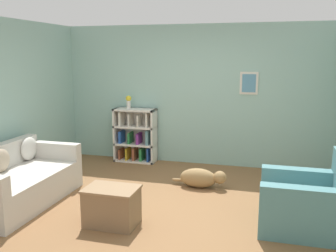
{
  "coord_description": "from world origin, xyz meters",
  "views": [
    {
      "loc": [
        1.39,
        -4.63,
        2.04
      ],
      "look_at": [
        0.0,
        0.4,
        1.05
      ],
      "focal_mm": 40.0,
      "sensor_mm": 36.0,
      "label": 1
    }
  ],
  "objects_px": {
    "bookshelf": "(136,136)",
    "dog": "(201,178)",
    "couch": "(16,182)",
    "recliner_chair": "(310,203)",
    "coffee_table": "(112,205)",
    "vase": "(129,101)"
  },
  "relations": [
    {
      "from": "bookshelf",
      "to": "dog",
      "type": "xyz_separation_m",
      "value": [
        1.5,
        -1.14,
        -0.34
      ]
    },
    {
      "from": "bookshelf",
      "to": "couch",
      "type": "bearing_deg",
      "value": -109.77
    },
    {
      "from": "recliner_chair",
      "to": "couch",
      "type": "bearing_deg",
      "value": -176.59
    },
    {
      "from": "bookshelf",
      "to": "recliner_chair",
      "type": "bearing_deg",
      "value": -36.28
    },
    {
      "from": "couch",
      "to": "bookshelf",
      "type": "relative_size",
      "value": 1.77
    },
    {
      "from": "couch",
      "to": "bookshelf",
      "type": "xyz_separation_m",
      "value": [
        0.88,
        2.44,
        0.19
      ]
    },
    {
      "from": "bookshelf",
      "to": "dog",
      "type": "bearing_deg",
      "value": -37.28
    },
    {
      "from": "coffee_table",
      "to": "dog",
      "type": "xyz_separation_m",
      "value": [
        0.81,
        1.58,
        -0.09
      ]
    },
    {
      "from": "bookshelf",
      "to": "coffee_table",
      "type": "xyz_separation_m",
      "value": [
        0.7,
        -2.72,
        -0.25
      ]
    },
    {
      "from": "couch",
      "to": "recliner_chair",
      "type": "relative_size",
      "value": 1.78
    },
    {
      "from": "couch",
      "to": "coffee_table",
      "type": "height_order",
      "value": "couch"
    },
    {
      "from": "coffee_table",
      "to": "couch",
      "type": "bearing_deg",
      "value": 169.71
    },
    {
      "from": "recliner_chair",
      "to": "coffee_table",
      "type": "relative_size",
      "value": 1.6
    },
    {
      "from": "vase",
      "to": "coffee_table",
      "type": "bearing_deg",
      "value": -73.04
    },
    {
      "from": "recliner_chair",
      "to": "coffee_table",
      "type": "distance_m",
      "value": 2.36
    },
    {
      "from": "recliner_chair",
      "to": "vase",
      "type": "xyz_separation_m",
      "value": [
        -3.13,
        2.19,
        0.85
      ]
    },
    {
      "from": "recliner_chair",
      "to": "dog",
      "type": "bearing_deg",
      "value": 144.75
    },
    {
      "from": "recliner_chair",
      "to": "coffee_table",
      "type": "bearing_deg",
      "value": -167.38
    },
    {
      "from": "bookshelf",
      "to": "dog",
      "type": "relative_size",
      "value": 1.18
    },
    {
      "from": "couch",
      "to": "vase",
      "type": "distance_m",
      "value": 2.68
    },
    {
      "from": "dog",
      "to": "recliner_chair",
      "type": "bearing_deg",
      "value": -35.25
    },
    {
      "from": "bookshelf",
      "to": "vase",
      "type": "xyz_separation_m",
      "value": [
        -0.13,
        -0.02,
        0.68
      ]
    }
  ]
}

